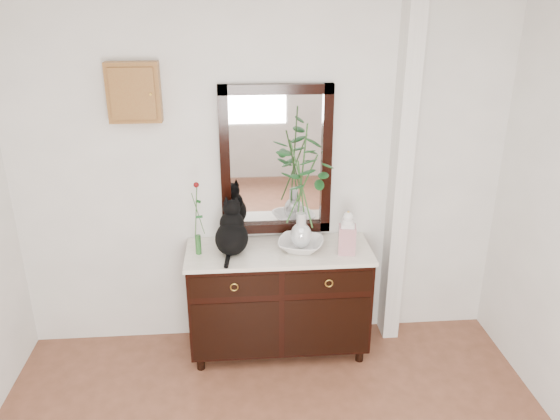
{
  "coord_description": "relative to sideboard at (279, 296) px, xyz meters",
  "views": [
    {
      "loc": [
        -0.18,
        -1.78,
        2.58
      ],
      "look_at": [
        0.1,
        1.63,
        1.2
      ],
      "focal_mm": 35.0,
      "sensor_mm": 36.0,
      "label": 1
    }
  ],
  "objects": [
    {
      "name": "wall_back",
      "position": [
        -0.1,
        0.25,
        0.88
      ],
      "size": [
        3.6,
        0.04,
        2.7
      ],
      "primitive_type": "cube",
      "color": "white",
      "rests_on": "ground"
    },
    {
      "name": "pilaster",
      "position": [
        0.9,
        0.17,
        0.88
      ],
      "size": [
        0.12,
        0.2,
        2.7
      ],
      "primitive_type": "cube",
      "color": "white",
      "rests_on": "ground"
    },
    {
      "name": "sideboard",
      "position": [
        0.0,
        0.0,
        0.0
      ],
      "size": [
        1.33,
        0.52,
        0.82
      ],
      "color": "black",
      "rests_on": "ground"
    },
    {
      "name": "wall_mirror",
      "position": [
        -0.0,
        0.24,
        0.97
      ],
      "size": [
        0.8,
        0.06,
        1.1
      ],
      "color": "black",
      "rests_on": "wall_back"
    },
    {
      "name": "key_cabinet",
      "position": [
        -0.95,
        0.21,
        1.48
      ],
      "size": [
        0.35,
        0.1,
        0.4
      ],
      "primitive_type": "cube",
      "color": "brown",
      "rests_on": "wall_back"
    },
    {
      "name": "cat",
      "position": [
        -0.33,
        -0.01,
        0.57
      ],
      "size": [
        0.29,
        0.35,
        0.38
      ],
      "primitive_type": null,
      "rotation": [
        0.0,
        0.0,
        -0.08
      ],
      "color": "black",
      "rests_on": "sideboard"
    },
    {
      "name": "lotus_bowl",
      "position": [
        0.16,
        -0.01,
        0.42
      ],
      "size": [
        0.4,
        0.4,
        0.08
      ],
      "primitive_type": "imported",
      "rotation": [
        0.0,
        0.0,
        -0.28
      ],
      "color": "silver",
      "rests_on": "sideboard"
    },
    {
      "name": "vase_branches",
      "position": [
        0.16,
        -0.01,
        0.86
      ],
      "size": [
        0.57,
        0.57,
        0.92
      ],
      "primitive_type": null,
      "rotation": [
        0.0,
        0.0,
        -0.39
      ],
      "color": "silver",
      "rests_on": "lotus_bowl"
    },
    {
      "name": "bud_vase_rose",
      "position": [
        -0.57,
        -0.01,
        0.65
      ],
      "size": [
        0.08,
        0.08,
        0.55
      ],
      "primitive_type": null,
      "rotation": [
        0.0,
        0.0,
        -0.22
      ],
      "color": "#275C27",
      "rests_on": "sideboard"
    },
    {
      "name": "ginger_jar",
      "position": [
        0.48,
        -0.08,
        0.54
      ],
      "size": [
        0.14,
        0.14,
        0.32
      ],
      "primitive_type": null,
      "rotation": [
        0.0,
        0.0,
        -0.16
      ],
      "color": "silver",
      "rests_on": "sideboard"
    }
  ]
}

